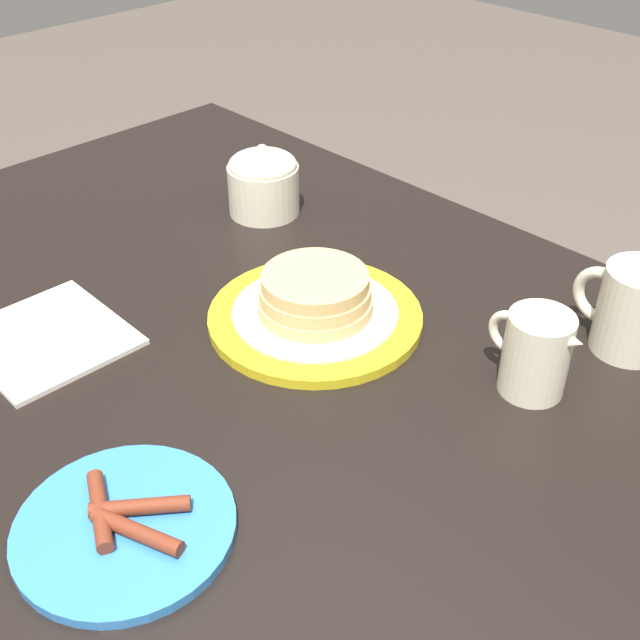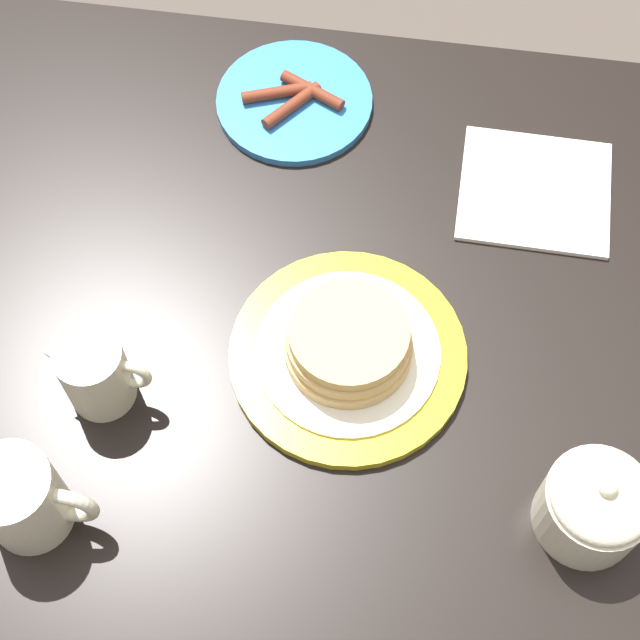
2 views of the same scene
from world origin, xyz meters
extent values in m
plane|color=#51473F|center=(0.00, 0.00, 0.00)|extent=(8.00, 8.00, 0.00)
cube|color=black|center=(0.00, 0.00, 0.74)|extent=(1.38, 0.80, 0.03)
cylinder|color=gold|center=(0.05, -0.05, 0.76)|extent=(0.24, 0.24, 0.01)
cylinder|color=white|center=(0.05, -0.05, 0.77)|extent=(0.19, 0.19, 0.00)
cylinder|color=tan|center=(0.05, -0.05, 0.78)|extent=(0.13, 0.13, 0.02)
cylinder|color=tan|center=(0.05, -0.05, 0.80)|extent=(0.13, 0.13, 0.02)
cylinder|color=tan|center=(0.05, -0.05, 0.81)|extent=(0.12, 0.12, 0.02)
cylinder|color=#337AC6|center=(-0.06, 0.28, 0.76)|extent=(0.19, 0.19, 0.01)
cylinder|color=maroon|center=(-0.08, 0.28, 0.78)|extent=(0.08, 0.04, 0.01)
cylinder|color=maroon|center=(-0.04, 0.28, 0.78)|extent=(0.08, 0.05, 0.01)
cylinder|color=maroon|center=(-0.06, 0.26, 0.78)|extent=(0.06, 0.07, 0.01)
cylinder|color=beige|center=(-0.22, -0.26, 0.81)|extent=(0.08, 0.08, 0.10)
torus|color=beige|center=(-0.18, -0.26, 0.81)|extent=(0.07, 0.01, 0.07)
cylinder|color=brown|center=(-0.22, -0.26, 0.85)|extent=(0.07, 0.07, 0.00)
cylinder|color=beige|center=(-0.19, -0.12, 0.80)|extent=(0.07, 0.07, 0.09)
cone|color=beige|center=(-0.22, -0.12, 0.83)|extent=(0.04, 0.03, 0.04)
torus|color=beige|center=(-0.16, -0.12, 0.81)|extent=(0.05, 0.01, 0.05)
cylinder|color=beige|center=(0.29, -0.18, 0.79)|extent=(0.10, 0.10, 0.07)
ellipsoid|color=beige|center=(0.29, -0.18, 0.83)|extent=(0.09, 0.09, 0.03)
sphere|color=beige|center=(0.29, -0.18, 0.85)|extent=(0.02, 0.02, 0.02)
cube|color=silver|center=(0.23, 0.19, 0.76)|extent=(0.17, 0.16, 0.01)
camera|label=1|loc=(-0.49, 0.47, 1.29)|focal=45.00mm
camera|label=2|loc=(0.09, -0.49, 1.67)|focal=55.00mm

